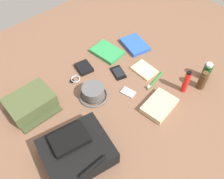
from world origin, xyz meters
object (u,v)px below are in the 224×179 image
at_px(bucket_hat, 93,93).
at_px(travel_guidebook, 107,52).
at_px(sunscreen_spray, 186,82).
at_px(toiletry_pouch, 31,103).
at_px(toothbrush, 154,81).
at_px(notepad, 144,70).
at_px(folded_towel, 159,105).
at_px(shampoo_bottle, 207,71).
at_px(backpack, 77,151).
at_px(cell_phone, 118,73).
at_px(paperback_novel, 135,45).
at_px(wallet, 84,67).
at_px(media_player, 128,92).
at_px(cologne_bottle, 203,80).
at_px(wristwatch, 75,79).

height_order(bucket_hat, travel_guidebook, bucket_hat).
bearing_deg(sunscreen_spray, toiletry_pouch, -33.77).
bearing_deg(toothbrush, sunscreen_spray, 117.05).
bearing_deg(notepad, folded_towel, 60.31).
xyz_separation_m(toiletry_pouch, sunscreen_spray, (-0.75, 0.50, 0.04)).
height_order(shampoo_bottle, toothbrush, shampoo_bottle).
xyz_separation_m(backpack, cell_phone, (-0.53, -0.28, -0.05)).
distance_m(backpack, cell_phone, 0.60).
bearing_deg(bucket_hat, backpack, 39.05).
height_order(notepad, folded_towel, folded_towel).
distance_m(sunscreen_spray, travel_guidebook, 0.58).
distance_m(shampoo_bottle, paperback_novel, 0.52).
bearing_deg(wallet, notepad, 146.33).
bearing_deg(cell_phone, folded_towel, 89.36).
distance_m(bucket_hat, sunscreen_spray, 0.55).
relative_size(backpack, cell_phone, 2.85).
relative_size(travel_guidebook, folded_towel, 1.10).
bearing_deg(wallet, toiletry_pouch, 16.32).
relative_size(toiletry_pouch, travel_guidebook, 1.17).
distance_m(paperback_novel, toothbrush, 0.35).
distance_m(sunscreen_spray, toothbrush, 0.20).
bearing_deg(notepad, shampoo_bottle, 128.79).
distance_m(toiletry_pouch, media_player, 0.57).
bearing_deg(backpack, cell_phone, -152.49).
distance_m(toothbrush, folded_towel, 0.19).
relative_size(cologne_bottle, folded_towel, 0.65).
height_order(bucket_hat, paperback_novel, bucket_hat).
distance_m(backpack, wristwatch, 0.51).
bearing_deg(toiletry_pouch, paperback_novel, 178.59).
bearing_deg(cologne_bottle, cell_phone, -54.45).
height_order(travel_guidebook, wallet, travel_guidebook).
bearing_deg(shampoo_bottle, wallet, -47.37).
relative_size(backpack, travel_guidebook, 1.67).
height_order(travel_guidebook, media_player, travel_guidebook).
bearing_deg(cell_phone, sunscreen_spray, 118.76).
distance_m(toothbrush, wallet, 0.46).
relative_size(wristwatch, wallet, 0.65).
bearing_deg(media_player, travel_guidebook, -111.01).
distance_m(media_player, wristwatch, 0.35).
bearing_deg(paperback_novel, media_player, 39.69).
xyz_separation_m(backpack, folded_towel, (-0.53, 0.08, -0.04)).
height_order(travel_guidebook, notepad, travel_guidebook).
height_order(cell_phone, folded_towel, folded_towel).
bearing_deg(media_player, notepad, -162.50).
relative_size(toiletry_pouch, wristwatch, 3.60).
relative_size(toiletry_pouch, toothbrush, 1.41).
relative_size(paperback_novel, notepad, 1.47).
distance_m(paperback_novel, cell_phone, 0.29).
distance_m(cell_phone, wallet, 0.23).
xyz_separation_m(paperback_novel, media_player, (0.33, 0.27, -0.01)).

